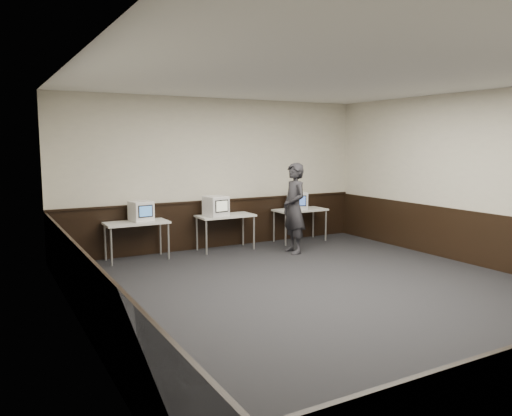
{
  "coord_description": "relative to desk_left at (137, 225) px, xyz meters",
  "views": [
    {
      "loc": [
        -4.5,
        -5.8,
        2.27
      ],
      "look_at": [
        -0.37,
        1.6,
        1.15
      ],
      "focal_mm": 35.0,
      "sensor_mm": 36.0,
      "label": 1
    }
  ],
  "objects": [
    {
      "name": "emac_left",
      "position": [
        0.11,
        0.04,
        0.27
      ],
      "size": [
        0.44,
        0.47,
        0.39
      ],
      "rotation": [
        0.0,
        0.0,
        0.14
      ],
      "color": "white",
      "rests_on": "desk_left"
    },
    {
      "name": "emac_center",
      "position": [
        1.66,
        -0.05,
        0.28
      ],
      "size": [
        0.48,
        0.5,
        0.42
      ],
      "rotation": [
        0.0,
        0.0,
        0.16
      ],
      "color": "white",
      "rests_on": "desk_center"
    },
    {
      "name": "floor",
      "position": [
        1.9,
        -3.6,
        -0.68
      ],
      "size": [
        8.0,
        8.0,
        0.0
      ],
      "primitive_type": "plane",
      "color": "black",
      "rests_on": "ground"
    },
    {
      "name": "wainscot_rail",
      "position": [
        1.9,
        0.36,
        0.34
      ],
      "size": [
        6.98,
        0.06,
        0.04
      ],
      "primitive_type": "cube",
      "color": "black",
      "rests_on": "wainscot_back"
    },
    {
      "name": "back_wall",
      "position": [
        1.9,
        0.4,
        0.92
      ],
      "size": [
        7.0,
        0.0,
        7.0
      ],
      "primitive_type": "plane",
      "rotation": [
        1.57,
        0.0,
        0.0
      ],
      "color": "beige",
      "rests_on": "ground"
    },
    {
      "name": "wainscot_back",
      "position": [
        1.9,
        0.38,
        -0.18
      ],
      "size": [
        6.98,
        0.04,
        1.0
      ],
      "primitive_type": "cube",
      "color": "black",
      "rests_on": "back_wall"
    },
    {
      "name": "desk_center",
      "position": [
        1.9,
        0.0,
        0.0
      ],
      "size": [
        1.2,
        0.6,
        0.75
      ],
      "color": "silver",
      "rests_on": "ground"
    },
    {
      "name": "emac_right",
      "position": [
        3.71,
        -0.02,
        0.27
      ],
      "size": [
        0.51,
        0.52,
        0.4
      ],
      "rotation": [
        0.0,
        0.0,
        -0.33
      ],
      "color": "white",
      "rests_on": "desk_right"
    },
    {
      "name": "right_wall",
      "position": [
        5.4,
        -3.6,
        0.92
      ],
      "size": [
        0.0,
        8.0,
        8.0
      ],
      "primitive_type": "plane",
      "rotation": [
        1.57,
        0.0,
        -1.57
      ],
      "color": "beige",
      "rests_on": "ground"
    },
    {
      "name": "left_wall",
      "position": [
        -1.6,
        -3.6,
        0.92
      ],
      "size": [
        0.0,
        8.0,
        8.0
      ],
      "primitive_type": "plane",
      "rotation": [
        1.57,
        0.0,
        1.57
      ],
      "color": "beige",
      "rests_on": "ground"
    },
    {
      "name": "desk_right",
      "position": [
        3.8,
        0.0,
        0.0
      ],
      "size": [
        1.2,
        0.6,
        0.75
      ],
      "color": "silver",
      "rests_on": "ground"
    },
    {
      "name": "wainscot_left",
      "position": [
        -1.58,
        -3.6,
        -0.18
      ],
      "size": [
        0.04,
        7.98,
        1.0
      ],
      "primitive_type": "cube",
      "color": "black",
      "rests_on": "left_wall"
    },
    {
      "name": "person",
      "position": [
        3.01,
        -0.94,
        0.25
      ],
      "size": [
        0.51,
        0.72,
        1.85
      ],
      "primitive_type": "imported",
      "rotation": [
        0.0,
        0.0,
        -1.67
      ],
      "color": "#252429",
      "rests_on": "ground"
    },
    {
      "name": "ceiling",
      "position": [
        1.9,
        -3.6,
        2.52
      ],
      "size": [
        8.0,
        8.0,
        0.0
      ],
      "primitive_type": "plane",
      "rotation": [
        3.14,
        0.0,
        0.0
      ],
      "color": "white",
      "rests_on": "back_wall"
    },
    {
      "name": "desk_left",
      "position": [
        0.0,
        0.0,
        0.0
      ],
      "size": [
        1.2,
        0.6,
        0.75
      ],
      "color": "silver",
      "rests_on": "ground"
    },
    {
      "name": "wainscot_right",
      "position": [
        5.38,
        -3.6,
        -0.18
      ],
      "size": [
        0.04,
        7.98,
        1.0
      ],
      "primitive_type": "cube",
      "color": "black",
      "rests_on": "right_wall"
    }
  ]
}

